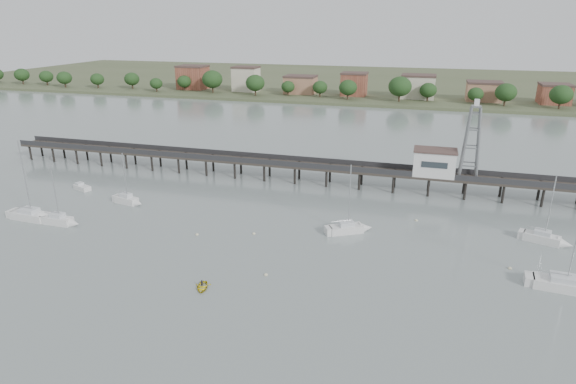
# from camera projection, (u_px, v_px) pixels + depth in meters

# --- Properties ---
(ground_plane) EXTENTS (500.00, 500.00, 0.00)m
(ground_plane) POSITION_uv_depth(u_px,v_px,m) (181.00, 357.00, 50.75)
(ground_plane) COLOR slate
(ground_plane) RESTS_ON ground
(pier) EXTENTS (150.00, 5.00, 5.50)m
(pier) POSITION_uv_depth(u_px,v_px,m) (313.00, 166.00, 103.74)
(pier) COLOR #2D2823
(pier) RESTS_ON ground
(pier_building) EXTENTS (8.40, 5.40, 5.30)m
(pier_building) POSITION_uv_depth(u_px,v_px,m) (434.00, 162.00, 96.24)
(pier_building) COLOR silver
(pier_building) RESTS_ON ground
(lattice_tower) EXTENTS (3.20, 3.20, 15.50)m
(lattice_tower) POSITION_uv_depth(u_px,v_px,m) (472.00, 143.00, 93.05)
(lattice_tower) COLOR slate
(lattice_tower) RESTS_ON ground
(sailboat_d) EXTENTS (9.67, 3.62, 15.51)m
(sailboat_d) POSITION_uv_depth(u_px,v_px,m) (576.00, 287.00, 62.72)
(sailboat_d) COLOR silver
(sailboat_d) RESTS_ON ground
(sailboat_e) EXTENTS (7.43, 4.23, 11.90)m
(sailboat_e) POSITION_uv_depth(u_px,v_px,m) (549.00, 240.00, 76.23)
(sailboat_e) COLOR silver
(sailboat_e) RESTS_ON ground
(sailboat_c) EXTENTS (7.54, 5.59, 12.38)m
(sailboat_c) POSITION_uv_depth(u_px,v_px,m) (352.00, 228.00, 80.40)
(sailboat_c) COLOR silver
(sailboat_c) RESTS_ON ground
(sailboat_a) EXTENTS (6.82, 1.99, 11.41)m
(sailboat_a) POSITION_uv_depth(u_px,v_px,m) (63.00, 221.00, 83.29)
(sailboat_a) COLOR silver
(sailboat_a) RESTS_ON ground
(sailboat_b) EXTENTS (6.50, 2.98, 10.55)m
(sailboat_b) POSITION_uv_depth(u_px,v_px,m) (130.00, 201.00, 92.66)
(sailboat_b) COLOR silver
(sailboat_b) RESTS_ON ground
(sailboat_f) EXTENTS (9.45, 3.21, 15.28)m
(sailboat_f) POSITION_uv_depth(u_px,v_px,m) (37.00, 217.00, 85.14)
(sailboat_f) COLOR silver
(sailboat_f) RESTS_ON ground
(white_tender) EXTENTS (4.34, 2.96, 1.56)m
(white_tender) POSITION_uv_depth(u_px,v_px,m) (82.00, 187.00, 100.62)
(white_tender) COLOR silver
(white_tender) RESTS_ON ground
(yellow_dinghy) EXTENTS (2.20, 1.19, 2.95)m
(yellow_dinghy) POSITION_uv_depth(u_px,v_px,m) (202.00, 288.00, 63.67)
(yellow_dinghy) COLOR yellow
(yellow_dinghy) RESTS_ON ground
(dinghy_occupant) EXTENTS (0.69, 1.08, 0.24)m
(dinghy_occupant) POSITION_uv_depth(u_px,v_px,m) (202.00, 288.00, 63.67)
(dinghy_occupant) COLOR black
(dinghy_occupant) RESTS_ON ground
(mooring_buoys) EXTENTS (68.34, 26.25, 0.39)m
(mooring_buoys) POSITION_uv_depth(u_px,v_px,m) (287.00, 236.00, 78.85)
(mooring_buoys) COLOR beige
(mooring_buoys) RESTS_ON ground
(far_shore) EXTENTS (500.00, 170.00, 10.40)m
(far_shore) POSITION_uv_depth(u_px,v_px,m) (388.00, 82.00, 267.03)
(far_shore) COLOR #475133
(far_shore) RESTS_ON ground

